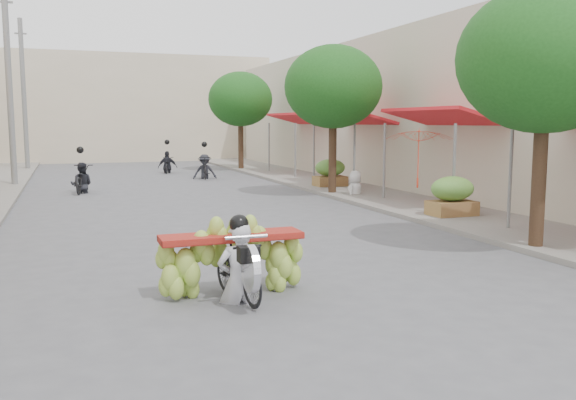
{
  "coord_description": "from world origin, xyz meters",
  "views": [
    {
      "loc": [
        -3.38,
        -5.6,
        2.58
      ],
      "look_at": [
        0.57,
        5.27,
        1.1
      ],
      "focal_mm": 38.0,
      "sensor_mm": 36.0,
      "label": 1
    }
  ],
  "objects": [
    {
      "name": "ground",
      "position": [
        0.0,
        0.0,
        0.0
      ],
      "size": [
        120.0,
        120.0,
        0.0
      ],
      "primitive_type": "plane",
      "color": "#59595E",
      "rests_on": "ground"
    },
    {
      "name": "sidewalk_right",
      "position": [
        7.0,
        15.0,
        0.06
      ],
      "size": [
        4.0,
        60.0,
        0.12
      ],
      "primitive_type": "cube",
      "color": "gray",
      "rests_on": "ground"
    },
    {
      "name": "shophouse_row_right",
      "position": [
        11.99,
        14.0,
        3.0
      ],
      "size": [
        9.77,
        40.0,
        6.0
      ],
      "color": "beige",
      "rests_on": "ground"
    },
    {
      "name": "far_building",
      "position": [
        0.0,
        38.0,
        3.5
      ],
      "size": [
        20.0,
        6.0,
        7.0
      ],
      "primitive_type": "cube",
      "color": "beige",
      "rests_on": "ground"
    },
    {
      "name": "utility_pole_far",
      "position": [
        -5.4,
        21.0,
        4.03
      ],
      "size": [
        0.6,
        0.24,
        8.0
      ],
      "color": "slate",
      "rests_on": "ground"
    },
    {
      "name": "utility_pole_back",
      "position": [
        -5.4,
        30.0,
        4.03
      ],
      "size": [
        0.6,
        0.24,
        8.0
      ],
      "color": "slate",
      "rests_on": "ground"
    },
    {
      "name": "street_tree_near",
      "position": [
        5.4,
        4.0,
        3.78
      ],
      "size": [
        3.4,
        3.4,
        5.25
      ],
      "color": "#3A2719",
      "rests_on": "ground"
    },
    {
      "name": "street_tree_mid",
      "position": [
        5.4,
        14.0,
        3.78
      ],
      "size": [
        3.4,
        3.4,
        5.25
      ],
      "color": "#3A2719",
      "rests_on": "ground"
    },
    {
      "name": "street_tree_far",
      "position": [
        5.4,
        26.0,
        3.78
      ],
      "size": [
        3.4,
        3.4,
        5.25
      ],
      "color": "#3A2719",
      "rests_on": "ground"
    },
    {
      "name": "produce_crate_mid",
      "position": [
        6.2,
        8.0,
        0.71
      ],
      "size": [
        1.2,
        0.88,
        1.16
      ],
      "color": "olive",
      "rests_on": "ground"
    },
    {
      "name": "produce_crate_far",
      "position": [
        6.2,
        16.0,
        0.71
      ],
      "size": [
        1.2,
        0.88,
        1.16
      ],
      "color": "olive",
      "rests_on": "ground"
    },
    {
      "name": "banana_motorbike",
      "position": [
        -1.12,
        2.89,
        0.72
      ],
      "size": [
        2.2,
        1.79,
        2.15
      ],
      "color": "black",
      "rests_on": "ground"
    },
    {
      "name": "market_umbrella",
      "position": [
        5.76,
        8.97,
        2.44
      ],
      "size": [
        1.92,
        1.92,
        1.67
      ],
      "rotation": [
        0.0,
        0.0,
        -0.04
      ],
      "color": "red",
      "rests_on": "ground"
    },
    {
      "name": "pedestrian",
      "position": [
        5.97,
        13.31,
        0.93
      ],
      "size": [
        0.92,
        0.84,
        1.61
      ],
      "rotation": [
        0.0,
        0.0,
        3.74
      ],
      "color": "silver",
      "rests_on": "ground"
    },
    {
      "name": "bg_motorbike_a",
      "position": [
        -2.92,
        17.85,
        0.72
      ],
      "size": [
        1.02,
        1.89,
        1.95
      ],
      "color": "black",
      "rests_on": "ground"
    },
    {
      "name": "bg_motorbike_b",
      "position": [
        2.52,
        21.83,
        0.83
      ],
      "size": [
        1.14,
        1.93,
        1.95
      ],
      "color": "black",
      "rests_on": "ground"
    },
    {
      "name": "bg_motorbike_c",
      "position": [
        1.42,
        25.65,
        0.84
      ],
      "size": [
        1.08,
        1.51,
        1.95
      ],
      "color": "black",
      "rests_on": "ground"
    }
  ]
}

